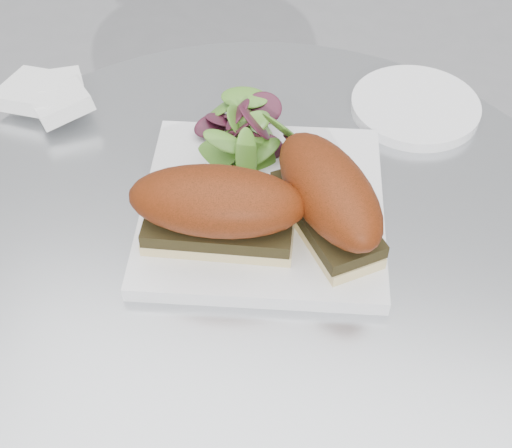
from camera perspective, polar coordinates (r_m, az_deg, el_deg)
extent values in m
cylinder|color=silver|center=(0.70, 0.19, -2.06)|extent=(0.70, 0.70, 0.02)
cylinder|color=silver|center=(1.00, 0.13, -15.80)|extent=(0.07, 0.07, 0.71)
cube|color=white|center=(0.71, 0.55, 1.35)|extent=(0.27, 0.27, 0.02)
cube|color=#D4C085|center=(0.67, -2.99, -0.84)|extent=(0.14, 0.07, 0.01)
cube|color=black|center=(0.66, -3.03, -0.06)|extent=(0.14, 0.07, 0.01)
ellipsoid|color=maroon|center=(0.64, -3.14, 1.84)|extent=(0.17, 0.09, 0.06)
cube|color=#D4C085|center=(0.68, 5.59, 0.09)|extent=(0.12, 0.14, 0.01)
cube|color=black|center=(0.67, 5.67, 0.87)|extent=(0.12, 0.14, 0.01)
ellipsoid|color=maroon|center=(0.65, 5.87, 2.76)|extent=(0.15, 0.17, 0.06)
cylinder|color=white|center=(0.86, 12.62, 9.15)|extent=(0.15, 0.15, 0.01)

